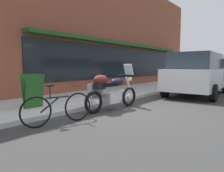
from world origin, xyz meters
TOP-DOWN VIEW (x-y plane):
  - ground_plane at (0.00, 0.00)m, footprint 80.00×80.00m
  - storefront_building at (5.24, 4.37)m, footprint 18.47×0.90m
  - sidewalk_curb at (9.00, 2.65)m, footprint 30.00×3.12m
  - touring_motorcycle at (-0.44, 0.57)m, footprint 2.17×0.79m
  - parked_bicycle at (-2.34, 0.49)m, footprint 1.66×0.55m
  - parked_minivan at (4.62, -0.47)m, footprint 4.87×2.32m
  - sandwich_board_sign at (-2.00, 2.16)m, footprint 0.55×0.42m

SIDE VIEW (x-z plane):
  - ground_plane at x=0.00m, z-range 0.00..0.00m
  - sidewalk_curb at x=9.00m, z-range 0.00..0.12m
  - parked_bicycle at x=-2.34m, z-range -0.09..0.84m
  - touring_motorcycle at x=-0.44m, z-range -0.09..1.30m
  - sandwich_board_sign at x=-2.00m, z-range 0.12..1.10m
  - parked_minivan at x=4.62m, z-range 0.05..1.94m
  - storefront_building at x=5.24m, z-range -0.08..6.76m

